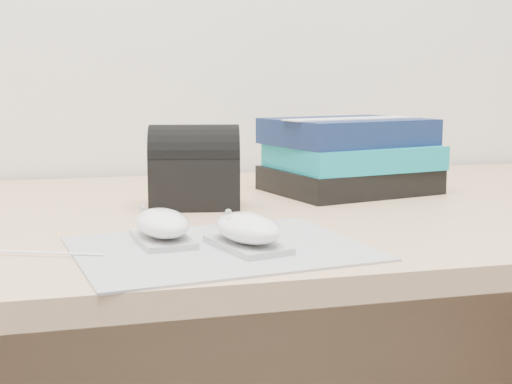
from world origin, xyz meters
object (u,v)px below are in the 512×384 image
object	(u,v)px
mouse_front	(248,231)
pouch	(195,168)
book_stack	(349,156)
mouse_rear	(163,226)
desk	(298,335)

from	to	relation	value
mouse_front	pouch	distance (m)	0.29
mouse_front	book_stack	xyz separation A→B (m)	(0.27, 0.37, 0.04)
mouse_front	book_stack	world-z (taller)	book_stack
mouse_rear	book_stack	size ratio (longest dim) A/B	0.38
desk	mouse_rear	world-z (taller)	mouse_rear
book_stack	mouse_rear	bearing A→B (deg)	-138.67
book_stack	pouch	bearing A→B (deg)	-163.40
mouse_front	book_stack	distance (m)	0.46
desk	book_stack	bearing A→B (deg)	21.31
desk	pouch	xyz separation A→B (m)	(-0.18, -0.04, 0.30)
desk	mouse_rear	bearing A→B (deg)	-132.98
desk	book_stack	distance (m)	0.32
desk	mouse_front	distance (m)	0.45
desk	mouse_front	bearing A→B (deg)	-117.16
book_stack	mouse_front	bearing A→B (deg)	-126.25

